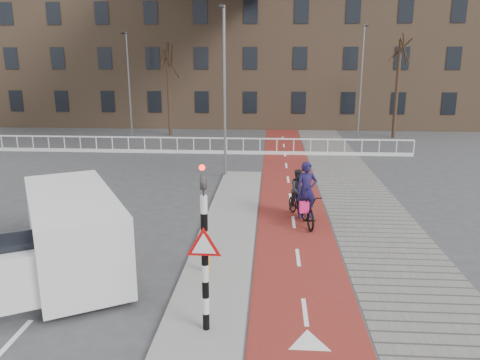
{
  "coord_description": "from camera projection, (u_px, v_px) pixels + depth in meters",
  "views": [
    {
      "loc": [
        0.68,
        -10.52,
        5.53
      ],
      "look_at": [
        -0.38,
        5.0,
        1.5
      ],
      "focal_mm": 35.0,
      "sensor_mm": 36.0,
      "label": 1
    }
  ],
  "objects": [
    {
      "name": "bike_lane",
      "position": [
        289.0,
        185.0,
        21.15
      ],
      "size": [
        2.5,
        60.0,
        0.01
      ],
      "primitive_type": "cube",
      "color": "maroon",
      "rests_on": "ground"
    },
    {
      "name": "van",
      "position": [
        74.0,
        232.0,
        12.25
      ],
      "size": [
        4.26,
        5.38,
        2.17
      ],
      "rotation": [
        0.0,
        0.0,
        0.52
      ],
      "color": "silver",
      "rests_on": "ground"
    },
    {
      "name": "traffic_signal",
      "position": [
        204.0,
        245.0,
        9.18
      ],
      "size": [
        0.8,
        0.8,
        3.68
      ],
      "color": "black",
      "rests_on": "curb_island"
    },
    {
      "name": "streetlight_near",
      "position": [
        225.0,
        95.0,
        21.65
      ],
      "size": [
        0.12,
        0.12,
        7.85
      ],
      "primitive_type": "cylinder",
      "color": "slate",
      "rests_on": "ground"
    },
    {
      "name": "bollard",
      "position": [
        207.0,
        258.0,
        12.15
      ],
      "size": [
        0.12,
        0.12,
        0.78
      ],
      "primitive_type": "cylinder",
      "color": "orange",
      "rests_on": "curb_island"
    },
    {
      "name": "tree_right",
      "position": [
        397.0,
        90.0,
        33.15
      ],
      "size": [
        0.26,
        0.26,
        6.87
      ],
      "primitive_type": "cylinder",
      "color": "black",
      "rests_on": "ground"
    },
    {
      "name": "townhouse_row",
      "position": [
        231.0,
        32.0,
        40.74
      ],
      "size": [
        46.0,
        10.0,
        15.9
      ],
      "color": "#7F6047",
      "rests_on": "ground"
    },
    {
      "name": "tree_mid",
      "position": [
        169.0,
        90.0,
        34.21
      ],
      "size": [
        0.26,
        0.26,
        6.71
      ],
      "primitive_type": "cylinder",
      "color": "black",
      "rests_on": "ground"
    },
    {
      "name": "ground",
      "position": [
        241.0,
        289.0,
        11.6
      ],
      "size": [
        120.0,
        120.0,
        0.0
      ],
      "primitive_type": "plane",
      "color": "#38383A",
      "rests_on": "ground"
    },
    {
      "name": "streetlight_right",
      "position": [
        361.0,
        83.0,
        32.71
      ],
      "size": [
        0.12,
        0.12,
        7.82
      ],
      "primitive_type": "cylinder",
      "color": "slate",
      "rests_on": "ground"
    },
    {
      "name": "cyclist_near",
      "position": [
        306.0,
        204.0,
        15.97
      ],
      "size": [
        1.13,
        2.22,
        2.18
      ],
      "rotation": [
        0.0,
        0.0,
        0.19
      ],
      "color": "black",
      "rests_on": "bike_lane"
    },
    {
      "name": "curb_island",
      "position": [
        228.0,
        229.0,
        15.49
      ],
      "size": [
        1.8,
        16.0,
        0.12
      ],
      "primitive_type": "cube",
      "color": "gray",
      "rests_on": "ground"
    },
    {
      "name": "cyclist_far",
      "position": [
        299.0,
        197.0,
        16.73
      ],
      "size": [
        1.04,
        1.65,
        1.75
      ],
      "rotation": [
        0.0,
        0.0,
        0.4
      ],
      "color": "black",
      "rests_on": "bike_lane"
    },
    {
      "name": "sidewalk",
      "position": [
        351.0,
        186.0,
        20.97
      ],
      "size": [
        3.0,
        60.0,
        0.01
      ],
      "primitive_type": "cube",
      "color": "slate",
      "rests_on": "ground"
    },
    {
      "name": "streetlight_left",
      "position": [
        129.0,
        85.0,
        34.03
      ],
      "size": [
        0.12,
        0.12,
        7.4
      ],
      "primitive_type": "cylinder",
      "color": "slate",
      "rests_on": "ground"
    },
    {
      "name": "railing",
      "position": [
        177.0,
        148.0,
        28.27
      ],
      "size": [
        28.0,
        0.1,
        0.99
      ],
      "color": "silver",
      "rests_on": "ground"
    }
  ]
}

